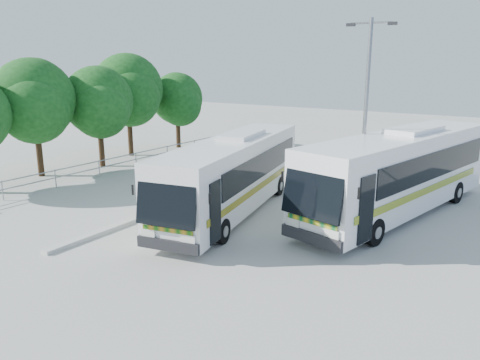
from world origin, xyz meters
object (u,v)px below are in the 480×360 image
Objects in this scene: tree_far_e at (178,99)px; coach_adjacent at (399,171)px; tree_far_b at (35,100)px; tree_far_c at (99,101)px; lamppost at (366,110)px; tree_far_d at (128,89)px; coach_main at (233,173)px.

tree_far_e is 20.98m from coach_adjacent.
tree_far_e is (0.39, 12.10, -0.68)m from tree_far_b.
lamppost is at bearing -0.62° from tree_far_c.
tree_far_e is at bearing 88.17° from tree_far_b.
tree_far_d is 20.58m from coach_adjacent.
tree_far_b is 12.13m from tree_far_e.
tree_far_e is at bearing 93.54° from tree_far_c.
tree_far_c is at bearing 153.93° from coach_main.
coach_adjacent is at bearing 1.73° from tree_far_c.
lamppost is (18.69, -3.89, -0.15)m from tree_far_d.
tree_far_b is 0.95× the size of tree_far_d.
coach_main is 0.92× the size of coach_adjacent.
tree_far_e is 0.48× the size of coach_main.
tree_far_b is 0.82× the size of lamppost.
tree_far_c is at bearing -166.74° from coach_adjacent.
coach_adjacent is (19.84, 4.47, -2.59)m from tree_far_b.
coach_main is (12.61, -3.20, -2.43)m from tree_far_c.
tree_far_c is 0.49× the size of coach_adjacent.
tree_far_e is 0.45× the size of coach_adjacent.
tree_far_e is at bearing 146.56° from lamppost.
coach_adjacent reaches higher than coach_main.
tree_far_d is at bearing 92.23° from tree_far_b.
tree_far_e is 0.70× the size of lamppost.
coach_main is (13.80, -6.90, -2.99)m from tree_far_d.
coach_main is (13.11, -11.40, -2.06)m from tree_far_e.
tree_far_b reaches higher than coach_adjacent.
tree_far_e is at bearing 81.37° from tree_far_d.
tree_far_c is 3.93m from tree_far_d.
coach_adjacent is (6.34, 3.77, 0.16)m from coach_main.
tree_far_d reaches higher than coach_adjacent.
tree_far_d is at bearing 107.83° from tree_far_c.
tree_far_d is (-0.30, 7.60, 0.25)m from tree_far_b.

